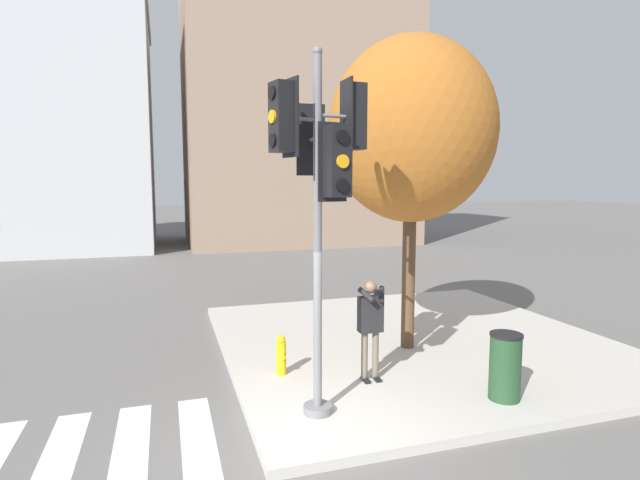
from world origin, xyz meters
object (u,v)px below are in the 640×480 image
(traffic_signal_pole, at_px, (320,167))
(person_photographer, at_px, (371,321))
(trash_bin, at_px, (505,366))
(fire_hydrant, at_px, (281,355))
(street_tree, at_px, (411,131))

(traffic_signal_pole, xyz_separation_m, person_photographer, (1.18, 0.93, -2.52))
(traffic_signal_pole, xyz_separation_m, trash_bin, (2.85, -0.39, -3.01))
(traffic_signal_pole, relative_size, fire_hydrant, 7.34)
(traffic_signal_pole, bearing_deg, street_tree, 41.79)
(traffic_signal_pole, distance_m, fire_hydrant, 3.58)
(street_tree, xyz_separation_m, trash_bin, (0.26, -2.70, -3.81))
(fire_hydrant, height_order, trash_bin, trash_bin)
(traffic_signal_pole, height_order, street_tree, street_tree)
(person_photographer, distance_m, street_tree, 3.85)
(trash_bin, bearing_deg, street_tree, 95.52)
(traffic_signal_pole, xyz_separation_m, street_tree, (2.59, 2.32, 0.79))
(traffic_signal_pole, relative_size, street_tree, 0.84)
(fire_hydrant, xyz_separation_m, trash_bin, (3.05, -2.01, 0.17))
(street_tree, distance_m, trash_bin, 4.67)
(fire_hydrant, bearing_deg, person_photographer, -26.62)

